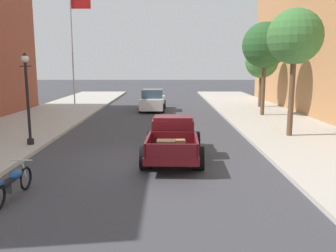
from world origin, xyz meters
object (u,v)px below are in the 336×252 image
at_px(hotrod_truck_maroon, 173,138).
at_px(motorcycle_parked, 13,183).
at_px(street_lamp_near, 27,92).
at_px(street_tree_third, 262,62).
at_px(street_tree_nearest, 295,37).
at_px(street_tree_second, 265,45).
at_px(flagpole, 75,37).
at_px(car_background_white, 153,101).

height_order(hotrod_truck_maroon, motorcycle_parked, hotrod_truck_maroon).
height_order(motorcycle_parked, street_lamp_near, street_lamp_near).
bearing_deg(motorcycle_parked, hotrod_truck_maroon, 45.05).
bearing_deg(hotrod_truck_maroon, street_tree_third, 64.72).
distance_m(motorcycle_parked, street_tree_nearest, 13.32).
xyz_separation_m(hotrod_truck_maroon, street_tree_second, (6.18, 10.57, 3.98)).
distance_m(flagpole, street_tree_third, 15.39).
height_order(car_background_white, street_tree_third, street_tree_third).
xyz_separation_m(street_lamp_near, street_tree_second, (12.24, 8.98, 2.35)).
bearing_deg(street_tree_third, street_tree_nearest, -97.64).
relative_size(motorcycle_parked, street_tree_second, 0.35).
relative_size(hotrod_truck_maroon, motorcycle_parked, 2.35).
distance_m(street_lamp_near, flagpole, 15.87).
relative_size(car_background_white, street_tree_second, 0.71).
bearing_deg(street_tree_third, motorcycle_parked, -120.43).
height_order(car_background_white, street_tree_nearest, street_tree_nearest).
bearing_deg(street_tree_nearest, motorcycle_parked, -141.77).
xyz_separation_m(hotrod_truck_maroon, motorcycle_parked, (-4.27, -4.28, -0.31)).
height_order(street_tree_nearest, street_tree_third, street_tree_nearest).
distance_m(car_background_white, street_tree_third, 9.15).
distance_m(hotrod_truck_maroon, street_tree_nearest, 7.75).
bearing_deg(hotrod_truck_maroon, car_background_white, 95.54).
distance_m(street_tree_nearest, street_tree_second, 7.07).
xyz_separation_m(street_lamp_near, street_tree_third, (13.27, 13.68, 1.32)).
relative_size(hotrod_truck_maroon, car_background_white, 1.15).
xyz_separation_m(street_tree_second, street_tree_third, (1.03, 4.70, -1.03)).
relative_size(hotrod_truck_maroon, flagpole, 0.54).
bearing_deg(car_background_white, street_lamp_near, -110.70).
height_order(motorcycle_parked, street_tree_second, street_tree_second).
bearing_deg(flagpole, street_lamp_near, -83.03).
bearing_deg(hotrod_truck_maroon, street_lamp_near, 165.28).
distance_m(flagpole, street_tree_nearest, 19.14).
distance_m(motorcycle_parked, flagpole, 22.22).
relative_size(motorcycle_parked, flagpole, 0.23).
xyz_separation_m(car_background_white, flagpole, (-6.58, 2.95, 5.00)).
bearing_deg(car_background_white, hotrod_truck_maroon, -84.46).
bearing_deg(street_tree_third, street_tree_second, -102.40).
relative_size(motorcycle_parked, car_background_white, 0.49).
relative_size(hotrod_truck_maroon, street_tree_third, 1.03).
height_order(motorcycle_parked, flagpole, flagpole).
distance_m(motorcycle_parked, street_tree_second, 18.66).
bearing_deg(street_tree_second, street_lamp_near, -143.73).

